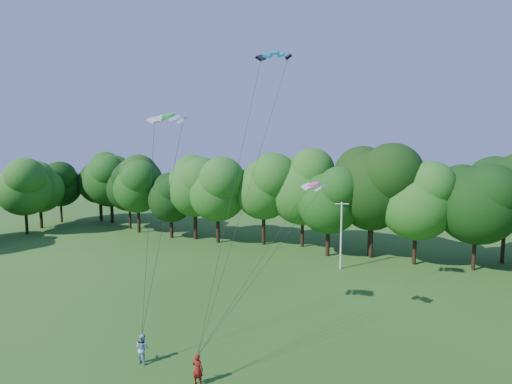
% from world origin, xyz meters
% --- Properties ---
extents(utility_pole, '(1.41, 0.52, 7.29)m').
position_xyz_m(utility_pole, '(4.81, 28.84, 3.77)').
color(utility_pole, silver).
rests_on(utility_pole, ground).
extents(kite_flyer_left, '(0.69, 0.50, 1.78)m').
position_xyz_m(kite_flyer_left, '(2.61, 4.49, 0.89)').
color(kite_flyer_left, maroon).
rests_on(kite_flyer_left, ground).
extents(kite_flyer_right, '(0.98, 0.80, 1.84)m').
position_xyz_m(kite_flyer_right, '(-1.71, 4.94, 0.92)').
color(kite_flyer_right, '#9DC0D9').
rests_on(kite_flyer_right, ground).
extents(kite_teal, '(2.66, 1.64, 0.52)m').
position_xyz_m(kite_teal, '(3.08, 14.19, 19.82)').
color(kite_teal, '#058DA9').
rests_on(kite_teal, ground).
extents(kite_green, '(2.55, 1.63, 0.39)m').
position_xyz_m(kite_green, '(-1.50, 7.79, 15.12)').
color(kite_green, '#21DC31').
rests_on(kite_green, ground).
extents(kite_pink, '(1.77, 1.24, 0.30)m').
position_xyz_m(kite_pink, '(6.55, 12.93, 10.63)').
color(kite_pink, '#F5449B').
rests_on(kite_pink, ground).
extents(tree_back_west, '(8.67, 8.67, 12.61)m').
position_xyz_m(tree_back_west, '(-29.16, 35.72, 7.87)').
color(tree_back_west, black).
rests_on(tree_back_west, ground).
extents(tree_back_center, '(9.79, 9.79, 14.24)m').
position_xyz_m(tree_back_center, '(7.05, 34.69, 8.89)').
color(tree_back_center, black).
rests_on(tree_back_center, ground).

